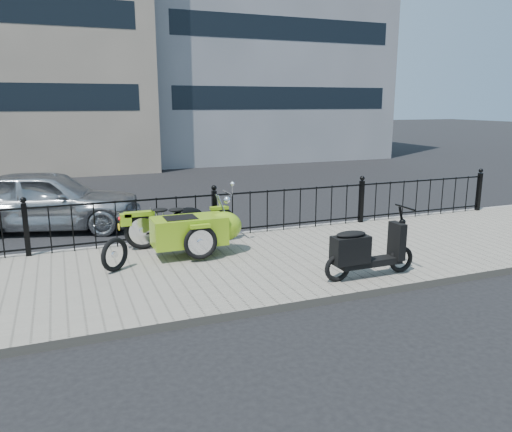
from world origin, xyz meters
name	(u,v)px	position (x,y,z in m)	size (l,w,h in m)	color
ground	(236,261)	(0.00, 0.00, 0.00)	(120.00, 120.00, 0.00)	black
sidewalk	(245,266)	(0.00, -0.50, 0.06)	(30.00, 3.80, 0.12)	gray
curb	(213,238)	(0.00, 1.44, 0.06)	(30.00, 0.10, 0.12)	gray
iron_fence	(214,215)	(0.00, 1.30, 0.59)	(14.11, 0.11, 1.08)	black
building_grey	(254,8)	(7.00, 16.99, 7.50)	(12.00, 8.01, 15.00)	gray
motorcycle_sidecar	(197,228)	(-0.63, 0.34, 0.59)	(2.28, 1.48, 0.98)	black
scooter	(365,251)	(1.47, -1.90, 0.55)	(1.62, 0.47, 1.10)	black
spare_tire	(115,255)	(-2.14, -0.15, 0.40)	(0.57, 0.57, 0.08)	black
sedan_car	(48,200)	(-3.16, 3.68, 0.69)	(1.62, 4.04, 1.37)	#A2A5A9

